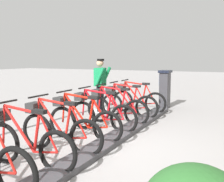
{
  "coord_description": "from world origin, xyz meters",
  "views": [
    {
      "loc": [
        -2.33,
        4.39,
        1.69
      ],
      "look_at": [
        0.5,
        -1.38,
        0.9
      ],
      "focal_mm": 43.33,
      "sensor_mm": 36.0,
      "label": 1
    }
  ],
  "objects_px": {
    "payment_kiosk": "(165,89)",
    "bike_docked_0": "(137,99)",
    "bike_docked_4": "(81,120)",
    "worker_near_rack": "(100,83)",
    "bike_docked_5": "(57,129)",
    "bike_docked_6": "(25,141)",
    "bike_docked_2": "(114,107)",
    "bike_docked_1": "(126,103)",
    "bike_docked_3": "(100,113)"
  },
  "relations": [
    {
      "from": "payment_kiosk",
      "to": "bike_docked_0",
      "type": "bearing_deg",
      "value": 63.52
    },
    {
      "from": "bike_docked_4",
      "to": "worker_near_rack",
      "type": "bearing_deg",
      "value": -69.01
    },
    {
      "from": "bike_docked_0",
      "to": "bike_docked_5",
      "type": "xyz_separation_m",
      "value": [
        0.0,
        3.95,
        0.0
      ]
    },
    {
      "from": "bike_docked_6",
      "to": "worker_near_rack",
      "type": "distance_m",
      "value": 4.55
    },
    {
      "from": "bike_docked_2",
      "to": "worker_near_rack",
      "type": "xyz_separation_m",
      "value": [
        1.08,
        -1.23,
        0.48
      ]
    },
    {
      "from": "bike_docked_0",
      "to": "bike_docked_1",
      "type": "height_order",
      "value": "same"
    },
    {
      "from": "payment_kiosk",
      "to": "worker_near_rack",
      "type": "relative_size",
      "value": 0.77
    },
    {
      "from": "bike_docked_4",
      "to": "bike_docked_5",
      "type": "height_order",
      "value": "same"
    },
    {
      "from": "bike_docked_4",
      "to": "payment_kiosk",
      "type": "bearing_deg",
      "value": -97.56
    },
    {
      "from": "bike_docked_5",
      "to": "bike_docked_6",
      "type": "xyz_separation_m",
      "value": [
        0.0,
        0.79,
        0.0
      ]
    },
    {
      "from": "bike_docked_2",
      "to": "worker_near_rack",
      "type": "bearing_deg",
      "value": -48.83
    },
    {
      "from": "bike_docked_0",
      "to": "worker_near_rack",
      "type": "distance_m",
      "value": 1.23
    },
    {
      "from": "bike_docked_5",
      "to": "worker_near_rack",
      "type": "distance_m",
      "value": 3.79
    },
    {
      "from": "bike_docked_1",
      "to": "bike_docked_6",
      "type": "height_order",
      "value": "same"
    },
    {
      "from": "bike_docked_1",
      "to": "bike_docked_4",
      "type": "height_order",
      "value": "same"
    },
    {
      "from": "payment_kiosk",
      "to": "bike_docked_1",
      "type": "xyz_separation_m",
      "value": [
        0.57,
        1.94,
        -0.24
      ]
    },
    {
      "from": "payment_kiosk",
      "to": "bike_docked_1",
      "type": "relative_size",
      "value": 0.74
    },
    {
      "from": "bike_docked_3",
      "to": "worker_near_rack",
      "type": "height_order",
      "value": "worker_near_rack"
    },
    {
      "from": "bike_docked_1",
      "to": "bike_docked_2",
      "type": "height_order",
      "value": "same"
    },
    {
      "from": "bike_docked_2",
      "to": "bike_docked_3",
      "type": "height_order",
      "value": "same"
    },
    {
      "from": "payment_kiosk",
      "to": "bike_docked_1",
      "type": "height_order",
      "value": "payment_kiosk"
    },
    {
      "from": "bike_docked_0",
      "to": "bike_docked_2",
      "type": "bearing_deg",
      "value": 90.0
    },
    {
      "from": "bike_docked_2",
      "to": "worker_near_rack",
      "type": "height_order",
      "value": "worker_near_rack"
    },
    {
      "from": "bike_docked_5",
      "to": "payment_kiosk",
      "type": "bearing_deg",
      "value": -96.4
    },
    {
      "from": "bike_docked_1",
      "to": "worker_near_rack",
      "type": "distance_m",
      "value": 1.26
    },
    {
      "from": "bike_docked_0",
      "to": "bike_docked_2",
      "type": "distance_m",
      "value": 1.58
    },
    {
      "from": "bike_docked_0",
      "to": "bike_docked_5",
      "type": "height_order",
      "value": "same"
    },
    {
      "from": "bike_docked_0",
      "to": "bike_docked_2",
      "type": "xyz_separation_m",
      "value": [
        0.0,
        1.58,
        0.0
      ]
    },
    {
      "from": "bike_docked_2",
      "to": "bike_docked_6",
      "type": "relative_size",
      "value": 1.0
    },
    {
      "from": "bike_docked_4",
      "to": "worker_near_rack",
      "type": "height_order",
      "value": "worker_near_rack"
    },
    {
      "from": "bike_docked_2",
      "to": "bike_docked_0",
      "type": "bearing_deg",
      "value": -90.0
    },
    {
      "from": "bike_docked_1",
      "to": "worker_near_rack",
      "type": "xyz_separation_m",
      "value": [
        1.08,
        -0.44,
        0.48
      ]
    },
    {
      "from": "bike_docked_3",
      "to": "bike_docked_4",
      "type": "xyz_separation_m",
      "value": [
        0.0,
        0.79,
        0.0
      ]
    },
    {
      "from": "bike_docked_5",
      "to": "bike_docked_2",
      "type": "bearing_deg",
      "value": -90.0
    },
    {
      "from": "bike_docked_0",
      "to": "worker_near_rack",
      "type": "relative_size",
      "value": 1.04
    },
    {
      "from": "bike_docked_2",
      "to": "bike_docked_3",
      "type": "xyz_separation_m",
      "value": [
        0.0,
        0.79,
        0.0
      ]
    },
    {
      "from": "bike_docked_1",
      "to": "bike_docked_5",
      "type": "height_order",
      "value": "same"
    },
    {
      "from": "bike_docked_4",
      "to": "bike_docked_5",
      "type": "bearing_deg",
      "value": 90.0
    },
    {
      "from": "payment_kiosk",
      "to": "bike_docked_2",
      "type": "height_order",
      "value": "payment_kiosk"
    },
    {
      "from": "bike_docked_1",
      "to": "bike_docked_0",
      "type": "bearing_deg",
      "value": -90.0
    },
    {
      "from": "payment_kiosk",
      "to": "worker_near_rack",
      "type": "distance_m",
      "value": 2.24
    },
    {
      "from": "bike_docked_2",
      "to": "worker_near_rack",
      "type": "relative_size",
      "value": 1.04
    },
    {
      "from": "worker_near_rack",
      "to": "bike_docked_6",
      "type": "bearing_deg",
      "value": 103.8
    },
    {
      "from": "worker_near_rack",
      "to": "bike_docked_5",
      "type": "bearing_deg",
      "value": 106.67
    },
    {
      "from": "bike_docked_5",
      "to": "bike_docked_1",
      "type": "bearing_deg",
      "value": -90.0
    },
    {
      "from": "bike_docked_2",
      "to": "bike_docked_3",
      "type": "relative_size",
      "value": 1.0
    },
    {
      "from": "bike_docked_6",
      "to": "worker_near_rack",
      "type": "relative_size",
      "value": 1.04
    },
    {
      "from": "bike_docked_1",
      "to": "bike_docked_4",
      "type": "relative_size",
      "value": 1.0
    },
    {
      "from": "bike_docked_2",
      "to": "bike_docked_4",
      "type": "bearing_deg",
      "value": 90.0
    },
    {
      "from": "bike_docked_5",
      "to": "bike_docked_6",
      "type": "relative_size",
      "value": 1.0
    }
  ]
}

